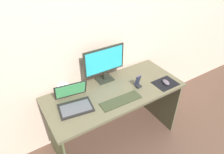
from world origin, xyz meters
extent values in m
plane|color=#4E3629|center=(0.00, 0.00, 0.00)|extent=(8.00, 8.00, 0.00)
cube|color=#C6AD98|center=(0.00, 0.37, 1.25)|extent=(6.00, 0.04, 2.50)
cube|color=brown|center=(0.00, 0.00, 0.73)|extent=(1.44, 0.63, 0.03)
cube|color=#4A4F30|center=(-0.68, 0.00, 0.36)|extent=(0.02, 0.59, 0.72)
cube|color=brown|center=(0.68, 0.00, 0.36)|extent=(0.02, 0.59, 0.72)
cube|color=black|center=(0.01, 0.23, 0.75)|extent=(0.18, 0.14, 0.01)
cylinder|color=black|center=(0.01, 0.23, 0.80)|extent=(0.04, 0.04, 0.09)
cube|color=black|center=(0.01, 0.23, 0.99)|extent=(0.47, 0.02, 0.29)
cube|color=#26A5BF|center=(0.01, 0.22, 0.99)|extent=(0.43, 0.00, 0.25)
cube|color=black|center=(-0.45, -0.03, 0.75)|extent=(0.34, 0.26, 0.02)
cube|color=#47474C|center=(-0.45, -0.04, 0.76)|extent=(0.29, 0.20, 0.00)
cube|color=black|center=(-0.43, 0.11, 0.86)|extent=(0.32, 0.13, 0.19)
cube|color=#4CB266|center=(-0.43, 0.11, 0.86)|extent=(0.29, 0.11, 0.17)
sphere|color=silver|center=(-0.46, 0.23, 0.81)|extent=(0.14, 0.14, 0.14)
cube|color=#2B301C|center=(-0.04, -0.16, 0.75)|extent=(0.42, 0.14, 0.01)
cube|color=black|center=(0.53, -0.18, 0.75)|extent=(0.25, 0.20, 0.00)
ellipsoid|color=#4E444E|center=(0.53, -0.19, 0.77)|extent=(0.08, 0.11, 0.04)
cube|color=black|center=(0.24, -0.07, 0.76)|extent=(0.05, 0.05, 0.02)
cube|color=#352E4C|center=(0.24, -0.06, 0.82)|extent=(0.06, 0.04, 0.12)
cube|color=#1E2333|center=(0.24, -0.07, 0.83)|extent=(0.05, 0.03, 0.10)
camera|label=1|loc=(-0.88, -1.36, 2.03)|focal=32.09mm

